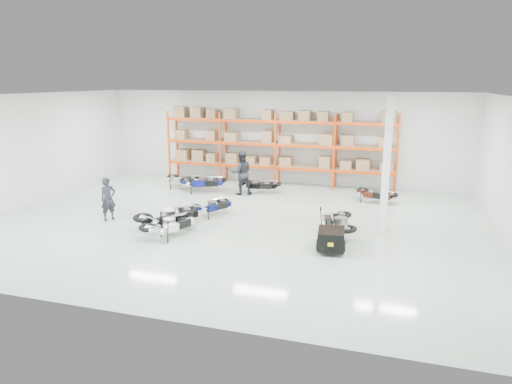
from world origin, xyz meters
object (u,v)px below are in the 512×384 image
(moto_silver_left, at_px, (170,221))
(moto_touring_right, at_px, (338,219))
(moto_back_b, at_px, (184,177))
(person_back, at_px, (242,173))
(moto_blue_centre, at_px, (212,203))
(moto_back_d, at_px, (375,191))
(person_left, at_px, (108,199))
(trailer, at_px, (331,239))
(moto_back_c, at_px, (260,182))
(moto_back_a, at_px, (203,179))
(moto_black_far_left, at_px, (169,212))

(moto_silver_left, relative_size, moto_touring_right, 0.93)
(moto_back_b, bearing_deg, person_back, -95.05)
(person_back, bearing_deg, moto_blue_centre, 60.74)
(moto_silver_left, relative_size, moto_back_d, 1.12)
(moto_back_d, relative_size, person_left, 0.98)
(moto_blue_centre, bearing_deg, moto_back_d, -114.27)
(moto_silver_left, xyz_separation_m, moto_back_b, (-2.55, 6.45, 0.01))
(trailer, distance_m, moto_back_c, 7.64)
(moto_blue_centre, bearing_deg, moto_back_c, -67.50)
(moto_touring_right, relative_size, person_back, 0.94)
(moto_back_a, bearing_deg, moto_black_far_left, 169.29)
(person_left, bearing_deg, trailer, -65.04)
(moto_blue_centre, relative_size, moto_back_a, 0.83)
(moto_back_d, xyz_separation_m, person_left, (-9.26, -5.34, 0.32))
(moto_black_far_left, distance_m, moto_back_c, 6.12)
(moto_back_b, relative_size, moto_back_d, 1.15)
(moto_blue_centre, bearing_deg, person_back, -57.49)
(moto_black_far_left, height_order, person_back, person_back)
(moto_touring_right, height_order, moto_back_b, moto_touring_right)
(moto_back_c, bearing_deg, moto_back_a, 96.71)
(moto_touring_right, xyz_separation_m, person_back, (-4.79, 4.34, 0.42))
(moto_back_b, xyz_separation_m, moto_back_d, (8.81, -0.10, -0.07))
(moto_back_b, bearing_deg, person_left, 177.50)
(trailer, distance_m, moto_back_d, 6.31)
(moto_back_d, height_order, person_back, person_back)
(moto_blue_centre, relative_size, person_back, 0.80)
(moto_black_far_left, height_order, person_left, person_left)
(moto_back_b, distance_m, moto_back_c, 3.71)
(moto_blue_centre, bearing_deg, person_left, 59.79)
(moto_blue_centre, xyz_separation_m, moto_black_far_left, (-0.75, -2.02, 0.14))
(moto_blue_centre, relative_size, moto_black_far_left, 0.78)
(moto_black_far_left, bearing_deg, moto_back_a, -41.82)
(person_left, bearing_deg, moto_back_d, -28.94)
(moto_back_c, bearing_deg, moto_black_far_left, 162.10)
(moto_back_a, bearing_deg, moto_silver_left, 171.41)
(moto_silver_left, distance_m, person_left, 3.18)
(moto_silver_left, bearing_deg, moto_back_d, -110.78)
(trailer, height_order, person_left, person_left)
(trailer, relative_size, moto_back_b, 0.93)
(moto_back_d, bearing_deg, moto_back_b, 110.32)
(moto_blue_centre, relative_size, person_left, 0.99)
(moto_back_a, relative_size, person_left, 1.19)
(moto_back_d, bearing_deg, person_left, 140.93)
(moto_black_far_left, relative_size, moto_back_a, 1.07)
(trailer, bearing_deg, moto_black_far_left, 168.68)
(trailer, height_order, person_back, person_back)
(moto_silver_left, bearing_deg, person_back, -70.48)
(moto_back_a, bearing_deg, moto_back_b, 50.89)
(moto_touring_right, height_order, person_back, person_back)
(moto_back_c, bearing_deg, moto_back_b, 88.41)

